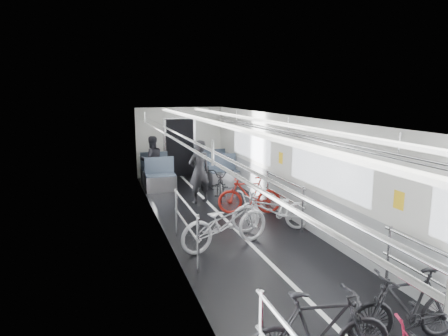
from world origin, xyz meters
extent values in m
cube|color=black|center=(0.00, 0.00, 0.00)|extent=(3.00, 14.00, 0.01)
cube|color=white|center=(0.00, 0.00, 2.40)|extent=(3.00, 14.00, 0.02)
cube|color=silver|center=(-1.50, 0.00, 1.20)|extent=(0.02, 14.00, 2.40)
cube|color=silver|center=(1.50, 0.00, 1.20)|extent=(0.02, 14.00, 2.40)
cube|color=silver|center=(0.00, 7.00, 1.20)|extent=(3.00, 0.02, 2.40)
cube|color=white|center=(0.00, 0.00, 0.01)|extent=(0.08, 13.80, 0.01)
cube|color=gray|center=(-1.47, 0.00, 0.45)|extent=(0.01, 13.90, 0.90)
cube|color=gray|center=(1.47, 0.00, 0.45)|extent=(0.01, 13.90, 0.90)
cube|color=white|center=(-1.47, 0.00, 1.40)|extent=(0.01, 10.80, 0.75)
cube|color=white|center=(1.47, 0.00, 1.40)|extent=(0.01, 10.80, 0.75)
cube|color=white|center=(-0.55, 0.00, 2.34)|extent=(0.14, 13.40, 0.05)
cube|color=white|center=(0.55, 0.00, 2.34)|extent=(0.14, 13.40, 0.05)
cube|color=black|center=(0.00, 6.94, 1.00)|extent=(0.95, 0.10, 2.00)
imported|color=black|center=(-0.66, -3.39, 0.48)|extent=(1.63, 0.70, 0.95)
imported|color=silver|center=(-0.51, 0.23, 0.50)|extent=(2.01, 1.14, 1.00)
imported|color=black|center=(0.60, -3.25, 0.47)|extent=(1.59, 0.58, 0.93)
imported|color=silver|center=(0.72, 0.78, 0.47)|extent=(1.83, 0.81, 0.93)
imported|color=maroon|center=(0.70, 2.08, 0.46)|extent=(1.60, 0.82, 0.92)
imported|color=black|center=(0.37, 3.34, 0.49)|extent=(1.17, 1.98, 0.98)
imported|color=black|center=(-0.20, 3.44, 0.84)|extent=(0.69, 0.54, 1.68)
imported|color=#28272E|center=(-1.10, 6.09, 0.77)|extent=(0.82, 0.68, 1.54)
camera|label=1|loc=(-2.74, -6.65, 2.94)|focal=32.00mm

